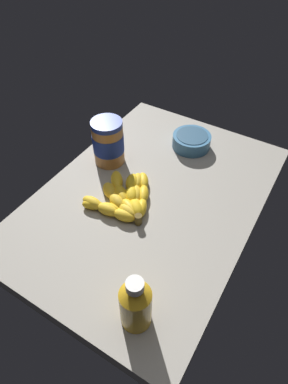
{
  "coord_description": "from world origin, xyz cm",
  "views": [
    {
      "loc": [
        -56.39,
        -32.17,
        68.23
      ],
      "look_at": [
        -3.25,
        0.33,
        3.89
      ],
      "focal_mm": 30.4,
      "sensor_mm": 36.0,
      "label": 1
    }
  ],
  "objects": [
    {
      "name": "ground_plane",
      "position": [
        0.0,
        0.0,
        -2.43
      ],
      "size": [
        83.72,
        58.44,
        4.86
      ],
      "primitive_type": "cube",
      "color": "gray"
    },
    {
      "name": "honey_bottle",
      "position": [
        -32.85,
        -15.83,
        6.98
      ],
      "size": [
        6.53,
        6.53,
        15.33
      ],
      "color": "gold",
      "rests_on": "ground_plane"
    },
    {
      "name": "peanut_butter_jar",
      "position": [
        6.38,
        19.1,
        7.31
      ],
      "size": [
        9.66,
        9.66,
        14.68
      ],
      "color": "#B27238",
      "rests_on": "ground_plane"
    },
    {
      "name": "banana_bunch",
      "position": [
        -6.42,
        4.62,
        1.67
      ],
      "size": [
        21.36,
        18.47,
        3.76
      ],
      "color": "yellow",
      "rests_on": "ground_plane"
    },
    {
      "name": "small_bowl",
      "position": [
        26.59,
        0.17,
        2.39
      ],
      "size": [
        12.66,
        12.66,
        4.66
      ],
      "color": "teal",
      "rests_on": "ground_plane"
    }
  ]
}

